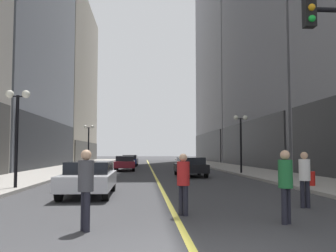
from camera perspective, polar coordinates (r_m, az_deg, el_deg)
The scene contains 17 objects.
ground_plane at distance 40.86m, azimuth -2.68°, elevation -6.34°, with size 200.00×200.00×0.00m, color #38383A.
sidewalk_left at distance 41.51m, azimuth -14.20°, elevation -6.08°, with size 4.50×78.00×0.15m, color #9E9991.
sidewalk_right at distance 41.86m, azimuth 8.75°, elevation -6.14°, with size 4.50×78.00×0.15m, color #9E9991.
lane_centre_stripe at distance 40.86m, azimuth -2.68°, elevation -6.33°, with size 0.16×70.00×0.01m, color #E5D64C.
building_left_far at distance 68.61m, azimuth -16.57°, elevation 6.51°, with size 10.98×26.00×28.06m.
car_silver at distance 15.04m, azimuth -11.94°, elevation -7.62°, with size 1.87×4.70×1.32m.
car_black at distance 25.90m, azimuth 3.43°, elevation -6.12°, with size 1.96×4.48×1.32m.
car_maroon at distance 34.06m, azimuth -6.58°, elevation -5.58°, with size 1.88×4.82×1.32m.
car_navy at distance 44.15m, azimuth -5.84°, elevation -5.21°, with size 1.94×4.51×1.32m.
pedestrian_in_white_shirt at distance 12.21m, azimuth 20.15°, elevation -7.06°, with size 0.35×0.35×1.70m.
pedestrian_with_orange_bag at distance 8.35m, azimuth -12.46°, elevation -8.54°, with size 0.47×0.47×1.75m.
pedestrian_in_red_jacket at distance 10.12m, azimuth 2.35°, elevation -8.16°, with size 0.48×0.48×1.66m.
pedestrian_in_green_parka at distance 9.37m, azimuth 17.52°, elevation -7.98°, with size 0.48×0.48×1.74m.
street_lamp_left_near at distance 17.72m, azimuth -22.05°, elevation 1.36°, with size 1.06×0.36×4.43m.
street_lamp_left_far at distance 39.00m, azimuth -12.04°, elevation -1.58°, with size 1.06×0.36×4.43m.
street_lamp_right_mid at distance 28.23m, azimuth 11.05°, elevation -0.73°, with size 1.06×0.36×4.43m.
fire_hydrant_right at distance 18.51m, azimuth 21.15°, elevation -7.73°, with size 0.28×0.28×0.80m, color red.
Camera 1 is at (-0.87, -5.82, 1.71)m, focal length 39.88 mm.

